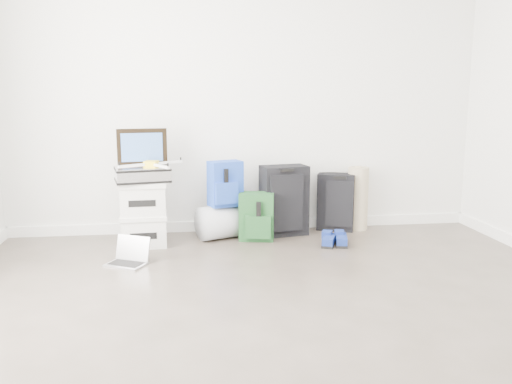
{
  "coord_description": "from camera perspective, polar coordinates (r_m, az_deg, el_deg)",
  "views": [
    {
      "loc": [
        -0.6,
        -2.65,
        1.33
      ],
      "look_at": [
        0.02,
        1.9,
        0.48
      ],
      "focal_mm": 38.0,
      "sensor_mm": 36.0,
      "label": 1
    }
  ],
  "objects": [
    {
      "name": "ground",
      "position": [
        3.03,
        4.67,
        -15.68
      ],
      "size": [
        5.0,
        5.0,
        0.0
      ],
      "primitive_type": "plane",
      "color": "#3B342B",
      "rests_on": "ground"
    },
    {
      "name": "room_envelope",
      "position": [
        2.76,
        5.14,
        18.54
      ],
      "size": [
        4.52,
        5.02,
        2.71
      ],
      "color": "silver",
      "rests_on": "ground"
    },
    {
      "name": "boxes_stack",
      "position": [
        4.84,
        -11.72,
        -2.24
      ],
      "size": [
        0.41,
        0.34,
        0.57
      ],
      "rotation": [
        0.0,
        0.0,
        0.04
      ],
      "color": "silver",
      "rests_on": "ground"
    },
    {
      "name": "briefcase",
      "position": [
        4.77,
        -11.88,
        1.83
      ],
      "size": [
        0.5,
        0.4,
        0.13
      ],
      "primitive_type": "cube",
      "rotation": [
        0.0,
        0.0,
        0.18
      ],
      "color": "#B2B2B7",
      "rests_on": "boxes_stack"
    },
    {
      "name": "painting",
      "position": [
        4.84,
        -11.9,
        4.65
      ],
      "size": [
        0.43,
        0.08,
        0.32
      ],
      "rotation": [
        0.0,
        0.0,
        0.13
      ],
      "color": "black",
      "rests_on": "briefcase"
    },
    {
      "name": "drone",
      "position": [
        4.74,
        -10.97,
        2.91
      ],
      "size": [
        0.53,
        0.53,
        0.05
      ],
      "rotation": [
        0.0,
        0.0,
        -0.25
      ],
      "color": "yellow",
      "rests_on": "briefcase"
    },
    {
      "name": "duffel_bag",
      "position": [
        5.02,
        -3.24,
        -3.11
      ],
      "size": [
        0.58,
        0.47,
        0.31
      ],
      "primitive_type": "cylinder",
      "rotation": [
        0.0,
        1.57,
        0.38
      ],
      "color": "#94979C",
      "rests_on": "ground"
    },
    {
      "name": "blue_backpack",
      "position": [
        4.92,
        -3.25,
        0.8
      ],
      "size": [
        0.33,
        0.29,
        0.41
      ],
      "rotation": [
        0.0,
        0.0,
        0.34
      ],
      "color": "#1A2CAA",
      "rests_on": "duffel_bag"
    },
    {
      "name": "large_suitcase",
      "position": [
        5.1,
        2.98,
        -0.9
      ],
      "size": [
        0.46,
        0.34,
        0.66
      ],
      "rotation": [
        0.0,
        0.0,
        0.18
      ],
      "color": "black",
      "rests_on": "ground"
    },
    {
      "name": "green_backpack",
      "position": [
        4.92,
        0.08,
        -2.7
      ],
      "size": [
        0.34,
        0.28,
        0.44
      ],
      "rotation": [
        0.0,
        0.0,
        -0.21
      ],
      "color": "#143819",
      "rests_on": "ground"
    },
    {
      "name": "carry_on",
      "position": [
        5.34,
        8.45,
        -1.04
      ],
      "size": [
        0.4,
        0.34,
        0.55
      ],
      "rotation": [
        0.0,
        0.0,
        -0.39
      ],
      "color": "black",
      "rests_on": "ground"
    },
    {
      "name": "shoes",
      "position": [
        4.85,
        8.35,
        -5.08
      ],
      "size": [
        0.29,
        0.27,
        0.08
      ],
      "rotation": [
        0.0,
        0.0,
        -0.35
      ],
      "color": "black",
      "rests_on": "ground"
    },
    {
      "name": "rolled_rug",
      "position": [
        5.39,
        10.66,
        -0.68
      ],
      "size": [
        0.2,
        0.2,
        0.61
      ],
      "primitive_type": "cylinder",
      "color": "tan",
      "rests_on": "ground"
    },
    {
      "name": "laptop",
      "position": [
        4.41,
        -13.24,
        -6.72
      ],
      "size": [
        0.36,
        0.33,
        0.21
      ],
      "rotation": [
        0.0,
        0.0,
        -0.5
      ],
      "color": "#B4B4B8",
      "rests_on": "ground"
    }
  ]
}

